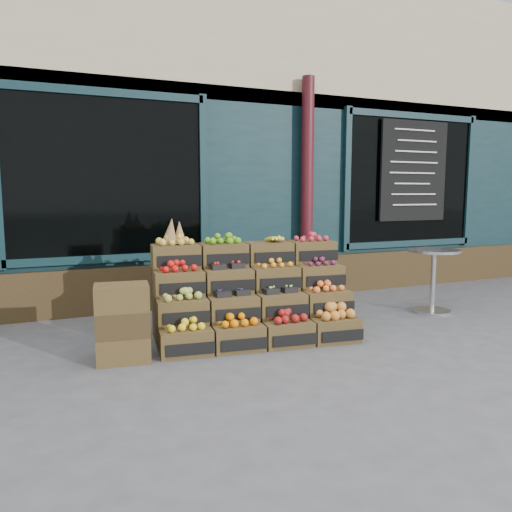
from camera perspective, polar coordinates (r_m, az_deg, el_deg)
name	(u,v)px	position (r m, az deg, el deg)	size (l,w,h in m)	color
ground	(301,344)	(5.25, 5.13, -10.03)	(60.00, 60.00, 0.00)	#4B4B4E
shop_facade	(174,148)	(9.84, -9.40, 12.08)	(12.00, 6.24, 4.80)	black
crate_display	(251,300)	(5.43, -0.59, -5.05)	(2.17, 1.25, 1.29)	#48381C
spare_crates	(123,323)	(4.80, -15.00, -7.41)	(0.52, 0.40, 0.73)	#48381C
bistro_table	(433,273)	(6.87, 19.59, -1.87)	(0.66, 0.66, 0.83)	silver
shopkeeper	(80,228)	(7.32, -19.42, 3.02)	(0.78, 0.51, 2.14)	#1B5E1E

